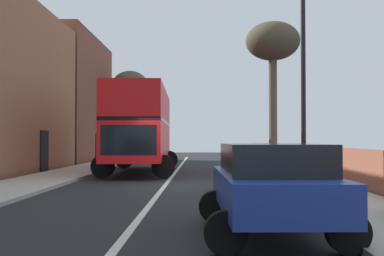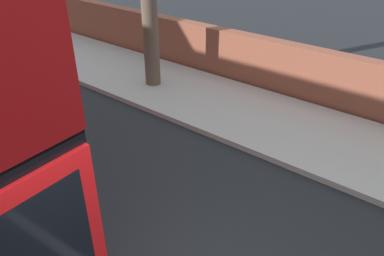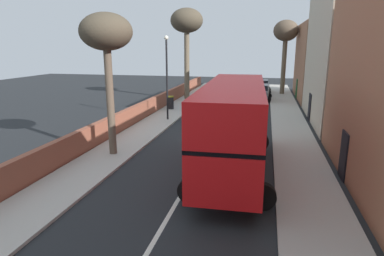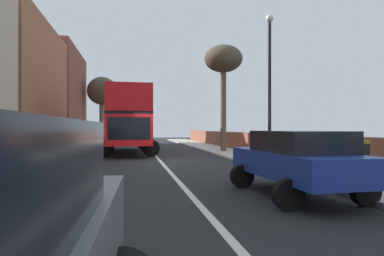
{
  "view_description": "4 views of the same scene",
  "coord_description": "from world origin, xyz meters",
  "px_view_note": "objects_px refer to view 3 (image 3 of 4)",
  "views": [
    {
      "loc": [
        1.3,
        -17.34,
        1.67
      ],
      "look_at": [
        0.88,
        4.32,
        2.18
      ],
      "focal_mm": 44.43,
      "sensor_mm": 36.0,
      "label": 1
    },
    {
      "loc": [
        -1.88,
        -1.27,
        4.18
      ],
      "look_at": [
        1.8,
        1.65,
        1.42
      ],
      "focal_mm": 35.56,
      "sensor_mm": 36.0,
      "label": 2
    },
    {
      "loc": [
        -2.99,
        20.59,
        5.65
      ],
      "look_at": [
        0.45,
        5.13,
        1.7
      ],
      "focal_mm": 30.7,
      "sensor_mm": 36.0,
      "label": 3
    },
    {
      "loc": [
        -1.45,
        -16.74,
        1.65
      ],
      "look_at": [
        2.37,
        4.24,
        1.66
      ],
      "focal_mm": 31.5,
      "sensor_mm": 36.0,
      "label": 4
    }
  ],
  "objects_px": {
    "parked_car_grey_left_0": "(260,91)",
    "street_tree_right_1": "(106,36)",
    "double_decker_bus": "(234,122)",
    "parked_car_blue_right_1": "(204,99)",
    "street_tree_left_0": "(286,34)",
    "litter_bin_right": "(171,102)",
    "parked_car_grey_left_2": "(261,86)",
    "street_tree_right_3": "(187,24)",
    "lamppost_right": "(167,72)"
  },
  "relations": [
    {
      "from": "parked_car_grey_left_0",
      "to": "street_tree_right_1",
      "type": "relative_size",
      "value": 0.59
    },
    {
      "from": "double_decker_bus",
      "to": "street_tree_right_1",
      "type": "height_order",
      "value": "street_tree_right_1"
    },
    {
      "from": "parked_car_grey_left_0",
      "to": "parked_car_blue_right_1",
      "type": "bearing_deg",
      "value": 50.31
    },
    {
      "from": "street_tree_left_0",
      "to": "litter_bin_right",
      "type": "height_order",
      "value": "street_tree_left_0"
    },
    {
      "from": "parked_car_grey_left_0",
      "to": "parked_car_grey_left_2",
      "type": "relative_size",
      "value": 1.08
    },
    {
      "from": "parked_car_blue_right_1",
      "to": "street_tree_right_3",
      "type": "relative_size",
      "value": 0.46
    },
    {
      "from": "double_decker_bus",
      "to": "street_tree_right_3",
      "type": "relative_size",
      "value": 1.1
    },
    {
      "from": "parked_car_grey_left_2",
      "to": "street_tree_right_3",
      "type": "distance_m",
      "value": 12.62
    },
    {
      "from": "parked_car_grey_left_0",
      "to": "street_tree_right_3",
      "type": "relative_size",
      "value": 0.45
    },
    {
      "from": "street_tree_right_1",
      "to": "lamppost_right",
      "type": "height_order",
      "value": "street_tree_right_1"
    },
    {
      "from": "parked_car_grey_left_2",
      "to": "litter_bin_right",
      "type": "height_order",
      "value": "parked_car_grey_left_2"
    },
    {
      "from": "street_tree_left_0",
      "to": "lamppost_right",
      "type": "bearing_deg",
      "value": 61.08
    },
    {
      "from": "parked_car_grey_left_0",
      "to": "litter_bin_right",
      "type": "bearing_deg",
      "value": 43.71
    },
    {
      "from": "double_decker_bus",
      "to": "parked_car_grey_left_0",
      "type": "height_order",
      "value": "double_decker_bus"
    },
    {
      "from": "parked_car_blue_right_1",
      "to": "parked_car_grey_left_2",
      "type": "xyz_separation_m",
      "value": [
        -5.0,
        -11.8,
        0.02
      ]
    },
    {
      "from": "parked_car_grey_left_0",
      "to": "parked_car_grey_left_2",
      "type": "bearing_deg",
      "value": -89.97
    },
    {
      "from": "double_decker_bus",
      "to": "street_tree_right_1",
      "type": "relative_size",
      "value": 1.44
    },
    {
      "from": "litter_bin_right",
      "to": "double_decker_bus",
      "type": "bearing_deg",
      "value": 116.65
    },
    {
      "from": "street_tree_right_3",
      "to": "lamppost_right",
      "type": "relative_size",
      "value": 1.49
    },
    {
      "from": "lamppost_right",
      "to": "litter_bin_right",
      "type": "height_order",
      "value": "lamppost_right"
    },
    {
      "from": "parked_car_grey_left_2",
      "to": "double_decker_bus",
      "type": "bearing_deg",
      "value": 88.31
    },
    {
      "from": "parked_car_blue_right_1",
      "to": "street_tree_left_0",
      "type": "distance_m",
      "value": 14.74
    },
    {
      "from": "parked_car_grey_left_0",
      "to": "litter_bin_right",
      "type": "xyz_separation_m",
      "value": [
        7.8,
        7.46,
        -0.25
      ]
    },
    {
      "from": "double_decker_bus",
      "to": "litter_bin_right",
      "type": "bearing_deg",
      "value": -63.35
    },
    {
      "from": "parked_car_blue_right_1",
      "to": "street_tree_right_1",
      "type": "distance_m",
      "value": 15.52
    },
    {
      "from": "street_tree_left_0",
      "to": "litter_bin_right",
      "type": "distance_m",
      "value": 17.42
    },
    {
      "from": "street_tree_right_1",
      "to": "street_tree_right_3",
      "type": "xyz_separation_m",
      "value": [
        0.54,
        -19.16,
        1.8
      ]
    },
    {
      "from": "parked_car_grey_left_2",
      "to": "street_tree_right_1",
      "type": "xyz_separation_m",
      "value": [
        7.22,
        26.25,
        5.2
      ]
    },
    {
      "from": "street_tree_left_0",
      "to": "lamppost_right",
      "type": "height_order",
      "value": "street_tree_left_0"
    },
    {
      "from": "parked_car_grey_left_2",
      "to": "litter_bin_right",
      "type": "xyz_separation_m",
      "value": [
        7.8,
        13.23,
        -0.22
      ]
    },
    {
      "from": "street_tree_right_1",
      "to": "parked_car_grey_left_2",
      "type": "bearing_deg",
      "value": -105.38
    },
    {
      "from": "litter_bin_right",
      "to": "street_tree_left_0",
      "type": "bearing_deg",
      "value": -129.5
    },
    {
      "from": "lamppost_right",
      "to": "parked_car_blue_right_1",
      "type": "bearing_deg",
      "value": -107.28
    },
    {
      "from": "lamppost_right",
      "to": "parked_car_grey_left_2",
      "type": "bearing_deg",
      "value": -111.15
    },
    {
      "from": "street_tree_left_0",
      "to": "street_tree_right_1",
      "type": "bearing_deg",
      "value": 69.14
    },
    {
      "from": "street_tree_left_0",
      "to": "litter_bin_right",
      "type": "relative_size",
      "value": 7.28
    },
    {
      "from": "parked_car_blue_right_1",
      "to": "street_tree_right_1",
      "type": "bearing_deg",
      "value": 81.28
    },
    {
      "from": "double_decker_bus",
      "to": "street_tree_right_1",
      "type": "xyz_separation_m",
      "value": [
        6.42,
        -0.93,
        3.78
      ]
    },
    {
      "from": "double_decker_bus",
      "to": "parked_car_grey_left_0",
      "type": "relative_size",
      "value": 2.43
    },
    {
      "from": "parked_car_blue_right_1",
      "to": "street_tree_right_3",
      "type": "xyz_separation_m",
      "value": [
        2.75,
        -4.71,
        7.02
      ]
    },
    {
      "from": "street_tree_left_0",
      "to": "street_tree_right_3",
      "type": "relative_size",
      "value": 0.91
    },
    {
      "from": "parked_car_blue_right_1",
      "to": "parked_car_grey_left_0",
      "type": "bearing_deg",
      "value": -129.69
    },
    {
      "from": "double_decker_bus",
      "to": "street_tree_left_0",
      "type": "height_order",
      "value": "street_tree_left_0"
    },
    {
      "from": "double_decker_bus",
      "to": "lamppost_right",
      "type": "bearing_deg",
      "value": -58.0
    },
    {
      "from": "lamppost_right",
      "to": "double_decker_bus",
      "type": "bearing_deg",
      "value": 122.0
    },
    {
      "from": "parked_car_blue_right_1",
      "to": "street_tree_right_1",
      "type": "relative_size",
      "value": 0.6
    },
    {
      "from": "double_decker_bus",
      "to": "lamppost_right",
      "type": "distance_m",
      "value": 11.41
    },
    {
      "from": "parked_car_grey_left_2",
      "to": "street_tree_right_1",
      "type": "distance_m",
      "value": 27.72
    },
    {
      "from": "parked_car_grey_left_2",
      "to": "street_tree_right_3",
      "type": "bearing_deg",
      "value": 42.42
    },
    {
      "from": "parked_car_grey_left_0",
      "to": "lamppost_right",
      "type": "height_order",
      "value": "lamppost_right"
    }
  ]
}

